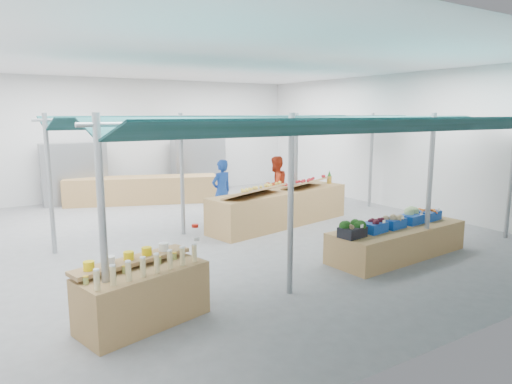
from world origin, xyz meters
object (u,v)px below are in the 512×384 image
veg_counter (397,241)px  fruit_counter (280,208)px  crate_stack (416,232)px  vendor_right (276,186)px  bottle_shelf (142,293)px  vendor_left (222,191)px

veg_counter → fruit_counter: bearing=94.5°
crate_stack → vendor_right: bearing=101.7°
bottle_shelf → vendor_right: size_ratio=1.12×
bottle_shelf → crate_stack: size_ratio=3.08×
bottle_shelf → fruit_counter: size_ratio=0.45×
veg_counter → vendor_right: bearing=85.2°
vendor_left → vendor_right: size_ratio=1.00×
vendor_left → vendor_right: bearing=168.8°
vendor_left → veg_counter: bearing=99.2°
crate_stack → vendor_left: vendor_left is taller
veg_counter → vendor_left: 5.00m
fruit_counter → vendor_right: vendor_right is taller
crate_stack → vendor_left: size_ratio=0.36×
bottle_shelf → crate_stack: 6.58m
bottle_shelf → vendor_right: bearing=26.0°
fruit_counter → vendor_left: 1.68m
bottle_shelf → veg_counter: 5.59m
vendor_right → veg_counter: bearing=78.0°
veg_counter → vendor_left: bearing=106.4°
veg_counter → fruit_counter: (-0.53, 3.56, 0.15)m
fruit_counter → vendor_left: vendor_left is taller
fruit_counter → crate_stack: 3.58m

